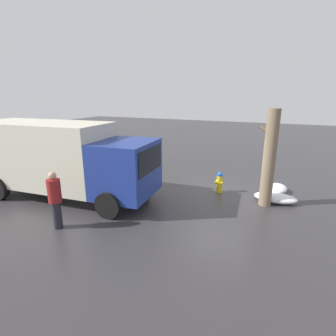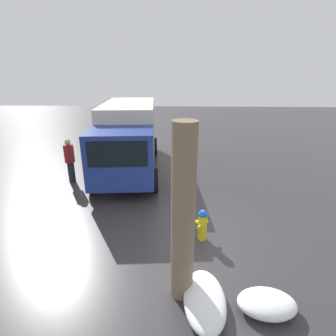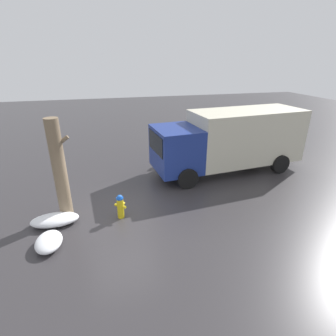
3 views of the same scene
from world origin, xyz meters
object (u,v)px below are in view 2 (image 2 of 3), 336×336
tree_trunk (183,216)px  delivery_truck (129,134)px  fire_hydrant (202,224)px  pedestrian (70,159)px

tree_trunk → delivery_truck: 7.83m
delivery_truck → fire_hydrant: bearing=112.5°
tree_trunk → fire_hydrant: bearing=-17.0°
tree_trunk → pedestrian: 7.22m
pedestrian → tree_trunk: bearing=-29.5°
tree_trunk → delivery_truck: size_ratio=0.47×
tree_trunk → pedestrian: (5.64, 4.45, -0.79)m
tree_trunk → pedestrian: bearing=38.3°
pedestrian → fire_hydrant: bearing=-14.8°
fire_hydrant → tree_trunk: size_ratio=0.25×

